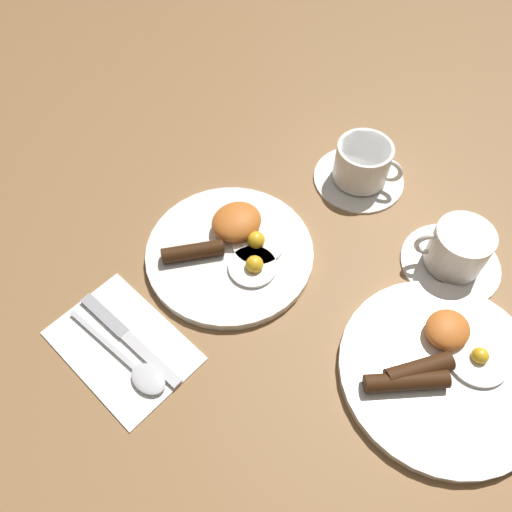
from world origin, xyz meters
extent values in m
plane|color=olive|center=(0.00, 0.00, 0.00)|extent=(3.00, 3.00, 0.00)
cylinder|color=white|center=(0.00, 0.00, 0.01)|extent=(0.26, 0.26, 0.01)
cylinder|color=white|center=(-0.04, 0.02, 0.02)|extent=(0.08, 0.08, 0.01)
sphere|color=yellow|center=(-0.04, 0.02, 0.03)|extent=(0.03, 0.03, 0.03)
cylinder|color=white|center=(-0.01, 0.05, 0.02)|extent=(0.07, 0.07, 0.01)
sphere|color=yellow|center=(-0.01, 0.05, 0.03)|extent=(0.03, 0.03, 0.03)
ellipsoid|color=orange|center=(-0.03, -0.02, 0.03)|extent=(0.08, 0.07, 0.04)
cylinder|color=#381F0D|center=(0.05, -0.03, 0.03)|extent=(0.09, 0.07, 0.02)
cylinder|color=white|center=(-0.09, 0.33, 0.01)|extent=(0.27, 0.27, 0.01)
cylinder|color=white|center=(-0.14, 0.35, 0.02)|extent=(0.08, 0.08, 0.01)
sphere|color=yellow|center=(-0.14, 0.35, 0.03)|extent=(0.02, 0.02, 0.02)
ellipsoid|color=orange|center=(-0.14, 0.30, 0.03)|extent=(0.06, 0.06, 0.03)
cylinder|color=#3A200E|center=(-0.04, 0.31, 0.03)|extent=(0.10, 0.08, 0.02)
cylinder|color=#3D210F|center=(-0.06, 0.31, 0.03)|extent=(0.09, 0.06, 0.03)
cylinder|color=white|center=(-0.27, 0.02, 0.00)|extent=(0.15, 0.15, 0.01)
cylinder|color=white|center=(-0.27, 0.02, 0.04)|extent=(0.09, 0.09, 0.07)
cylinder|color=#9E7047|center=(-0.27, 0.02, 0.07)|extent=(0.08, 0.08, 0.00)
torus|color=white|center=(-0.29, 0.06, 0.05)|extent=(0.02, 0.05, 0.05)
cylinder|color=white|center=(-0.25, 0.23, 0.00)|extent=(0.15, 0.15, 0.01)
cylinder|color=white|center=(-0.25, 0.23, 0.04)|extent=(0.09, 0.09, 0.07)
cylinder|color=#9E7047|center=(-0.25, 0.23, 0.08)|extent=(0.08, 0.08, 0.00)
torus|color=white|center=(-0.22, 0.20, 0.05)|extent=(0.04, 0.04, 0.05)
cube|color=white|center=(0.21, 0.02, 0.00)|extent=(0.16, 0.21, 0.01)
cube|color=silver|center=(0.19, 0.07, 0.01)|extent=(0.03, 0.11, 0.00)
cube|color=#9E9EA3|center=(0.20, -0.03, 0.01)|extent=(0.03, 0.09, 0.01)
ellipsoid|color=silver|center=(0.21, 0.09, 0.01)|extent=(0.04, 0.06, 0.01)
cube|color=silver|center=(0.22, 0.00, 0.01)|extent=(0.03, 0.13, 0.00)
camera|label=1|loc=(0.25, 0.36, 0.64)|focal=35.00mm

